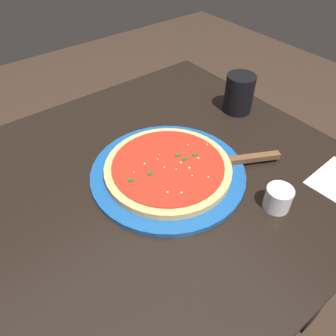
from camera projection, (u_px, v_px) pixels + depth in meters
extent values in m
plane|color=#38281E|center=(156.00, 313.00, 1.26)|extent=(5.00, 5.00, 0.00)
cube|color=black|center=(330.00, 273.00, 1.00)|extent=(0.06, 0.06, 0.69)
cube|color=black|center=(182.00, 154.00, 1.41)|extent=(0.06, 0.06, 0.69)
cube|color=black|center=(149.00, 182.00, 0.78)|extent=(0.95, 0.85, 0.03)
cylinder|color=#195199|center=(168.00, 173.00, 0.77)|extent=(0.36, 0.36, 0.01)
cylinder|color=#DBB26B|center=(168.00, 168.00, 0.77)|extent=(0.29, 0.29, 0.02)
cylinder|color=red|center=(168.00, 165.00, 0.76)|extent=(0.26, 0.26, 0.00)
sphere|color=#EFEACC|center=(167.00, 192.00, 0.69)|extent=(0.00, 0.00, 0.00)
sphere|color=#EFEACC|center=(208.00, 177.00, 0.72)|extent=(0.00, 0.00, 0.00)
sphere|color=#EFEACC|center=(198.00, 158.00, 0.77)|extent=(0.01, 0.01, 0.01)
sphere|color=#EFEACC|center=(181.00, 193.00, 0.69)|extent=(0.00, 0.00, 0.00)
sphere|color=#EFEACC|center=(164.00, 167.00, 0.75)|extent=(0.00, 0.00, 0.00)
sphere|color=#EFEACC|center=(159.00, 155.00, 0.78)|extent=(0.00, 0.00, 0.00)
sphere|color=#EFEACC|center=(176.00, 169.00, 0.74)|extent=(0.00, 0.00, 0.00)
sphere|color=#EFEACC|center=(188.00, 145.00, 0.81)|extent=(0.00, 0.00, 0.00)
sphere|color=#EFEACC|center=(192.00, 175.00, 0.73)|extent=(0.00, 0.00, 0.00)
sphere|color=#EFEACC|center=(181.00, 163.00, 0.76)|extent=(0.01, 0.01, 0.01)
sphere|color=#EFEACC|center=(134.00, 172.00, 0.74)|extent=(0.00, 0.00, 0.00)
sphere|color=#EFEACC|center=(207.00, 145.00, 0.81)|extent=(0.00, 0.00, 0.00)
sphere|color=#EFEACC|center=(189.00, 168.00, 0.75)|extent=(0.01, 0.01, 0.01)
sphere|color=#EFEACC|center=(157.00, 159.00, 0.77)|extent=(0.00, 0.00, 0.00)
sphere|color=#EFEACC|center=(144.00, 164.00, 0.76)|extent=(0.00, 0.00, 0.00)
cube|color=#23561E|center=(131.00, 180.00, 0.72)|extent=(0.01, 0.01, 0.00)
cube|color=#23561E|center=(195.00, 155.00, 0.78)|extent=(0.01, 0.01, 0.00)
cube|color=#23561E|center=(178.00, 155.00, 0.78)|extent=(0.01, 0.01, 0.00)
cube|color=#23561E|center=(185.00, 159.00, 0.77)|extent=(0.01, 0.01, 0.00)
cube|color=#23561E|center=(150.00, 173.00, 0.73)|extent=(0.01, 0.01, 0.00)
cube|color=silver|center=(209.00, 165.00, 0.78)|extent=(0.11, 0.10, 0.00)
cube|color=brown|center=(254.00, 158.00, 0.79)|extent=(0.12, 0.08, 0.01)
cylinder|color=black|center=(239.00, 93.00, 0.94)|extent=(0.08, 0.08, 0.11)
cylinder|color=silver|center=(278.00, 198.00, 0.69)|extent=(0.06, 0.06, 0.05)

